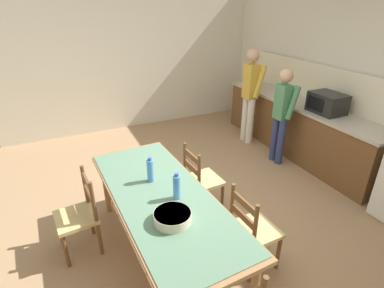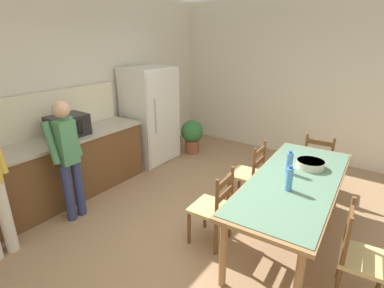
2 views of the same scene
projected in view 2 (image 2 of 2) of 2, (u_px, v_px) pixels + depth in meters
ground_plane at (210, 238)px, 3.54m from camera, size 8.32×8.32×0.00m
wall_back at (62, 92)px, 4.48m from camera, size 6.52×0.12×2.90m
wall_right at (306, 81)px, 5.52m from camera, size 0.12×5.20×2.90m
kitchen_counter at (37, 179)px, 3.98m from camera, size 3.30×0.66×0.92m
counter_splashback at (14, 120)px, 3.88m from camera, size 3.26×0.03×0.60m
refrigerator at (150, 115)px, 5.49m from camera, size 0.87×0.73×1.73m
microwave at (68, 126)px, 4.17m from camera, size 0.50×0.39×0.30m
dining_table at (294, 185)px, 3.29m from camera, size 2.31×0.99×0.78m
bottle_near_centre at (289, 179)px, 3.00m from camera, size 0.07×0.07×0.27m
bottle_off_centre at (289, 163)px, 3.37m from camera, size 0.07×0.07×0.27m
serving_bowl at (310, 164)px, 3.53m from camera, size 0.32×0.32×0.09m
chair_head_end at (318, 163)px, 4.51m from camera, size 0.43×0.45×0.91m
chair_side_near_left at (360, 257)px, 2.61m from camera, size 0.46×0.44×0.91m
chair_side_far_left at (213, 208)px, 3.35m from camera, size 0.44×0.42×0.91m
chair_side_far_right at (249, 174)px, 4.15m from camera, size 0.44×0.42×0.91m
person_at_counter at (68, 155)px, 3.67m from camera, size 0.39×0.27×1.55m
potted_plant at (192, 134)px, 5.96m from camera, size 0.44×0.44×0.67m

